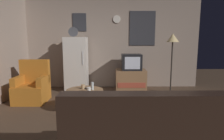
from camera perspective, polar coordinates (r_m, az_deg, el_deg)
The scene contains 12 objects.
ground_plane at distance 3.66m, azimuth 0.07°, elevation -13.89°, with size 12.00×12.00×0.00m, color #4C3828.
wall_with_art at distance 5.83m, azimuth -0.07°, elevation 7.92°, with size 5.20×0.12×2.63m.
fridge at distance 5.49m, azimuth -10.51°, elevation 1.77°, with size 0.60×0.62×1.77m.
tv_stand at distance 5.47m, azimuth 5.58°, elevation -3.01°, with size 0.84×0.53×0.59m.
crt_tv at distance 5.39m, azimuth 5.80°, elevation 2.37°, with size 0.54×0.51×0.44m.
standing_lamp at distance 5.30m, azimuth 17.57°, elevation 7.81°, with size 0.32×0.32×1.59m.
coffee_table at distance 3.84m, azimuth -8.06°, elevation -9.20°, with size 0.72×0.72×0.46m.
wine_glass at distance 3.74m, azimuth -5.85°, elevation -4.76°, with size 0.05×0.05×0.15m, color silver.
mug_ceramic_white at distance 3.59m, azimuth -6.91°, elevation -5.84°, with size 0.08×0.08×0.09m, color silver.
mug_ceramic_tan at distance 3.85m, azimuth -8.60°, elevation -4.89°, with size 0.08×0.08×0.09m, color tan.
remote_control at distance 3.84m, azimuth -8.13°, elevation -5.42°, with size 0.15×0.04×0.02m, color black.
armchair at distance 4.84m, azimuth -22.57°, elevation -4.70°, with size 0.68×0.68×0.96m.
Camera 1 is at (-0.03, -3.38, 1.41)m, focal length 30.75 mm.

